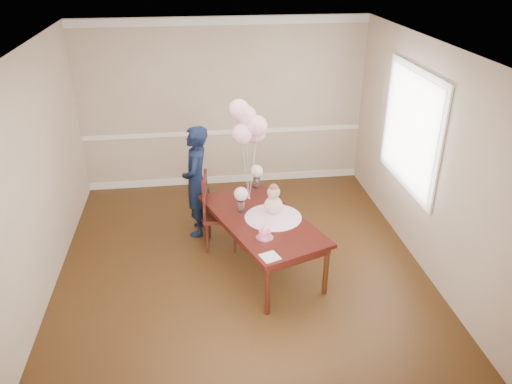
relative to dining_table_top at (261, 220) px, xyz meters
The scene contains 52 objects.
floor 0.71m from the dining_table_top, behind, with size 4.50×5.00×0.00m, color #321D0C.
ceiling 2.05m from the dining_table_top, behind, with size 4.50×5.00×0.02m, color white.
wall_back 2.60m from the dining_table_top, 95.80° to the left, with size 4.50×0.02×2.70m, color tan.
wall_front 2.62m from the dining_table_top, 95.75° to the right, with size 4.50×0.02×2.70m, color tan.
wall_left 2.60m from the dining_table_top, behind, with size 0.02×5.00×2.70m, color tan.
wall_right 2.11m from the dining_table_top, ahead, with size 0.02×5.00×2.70m, color tan.
chair_rail_trim 2.50m from the dining_table_top, 95.82° to the left, with size 4.50×0.02×0.07m, color white.
crown_molding 3.18m from the dining_table_top, 95.82° to the left, with size 4.50×0.02×0.12m, color white.
baseboard_trim 2.56m from the dining_table_top, 95.82° to the left, with size 4.50×0.02×0.12m, color white.
window_frame 2.22m from the dining_table_top, 13.93° to the left, with size 0.02×1.66×1.56m, color white.
window_blinds 2.20m from the dining_table_top, 14.06° to the left, with size 0.01×1.50×1.40m, color silver.
dining_table_top is the anchor object (origin of this frame).
table_apron 0.07m from the dining_table_top, ahead, with size 0.82×1.73×0.09m, color black.
table_leg_fl 0.98m from the dining_table_top, 93.97° to the right, with size 0.06×0.06×0.64m, color black.
table_leg_fr 0.98m from the dining_table_top, 44.90° to the right, with size 0.06×0.06×0.64m, color black.
table_leg_bl 0.98m from the dining_table_top, 135.10° to the left, with size 0.06×0.06×0.64m, color black.
table_leg_br 0.98m from the dining_table_top, 86.03° to the left, with size 0.06×0.06×0.64m, color black.
baby_skirt 0.16m from the dining_table_top, ahead, with size 0.69×0.69×0.09m, color #FBB9E3.
baby_torso 0.24m from the dining_table_top, ahead, with size 0.22×0.22×0.22m, color pink.
baby_head 0.39m from the dining_table_top, ahead, with size 0.16×0.16×0.16m, color tan.
baby_hair 0.44m from the dining_table_top, ahead, with size 0.11×0.11×0.11m, color brown.
cake_platter 0.45m from the dining_table_top, 93.40° to the right, with size 0.20×0.20×0.01m, color silver.
birthday_cake 0.46m from the dining_table_top, 93.40° to the right, with size 0.14×0.14×0.09m, color #F34C7F.
cake_flower_a 0.47m from the dining_table_top, 93.40° to the right, with size 0.03×0.03×0.03m, color white.
cake_flower_b 0.44m from the dining_table_top, 91.01° to the right, with size 0.03×0.03×0.03m, color white.
rose_vase_near 0.32m from the dining_table_top, 137.13° to the left, with size 0.09×0.09×0.15m, color silver.
roses_near 0.40m from the dining_table_top, 137.13° to the left, with size 0.17×0.17×0.17m, color beige.
rose_vase_far 0.85m from the dining_table_top, 86.48° to the left, with size 0.09×0.09×0.15m, color silver.
roses_far 0.89m from the dining_table_top, 86.48° to the left, with size 0.17×0.17×0.17m, color #F8D0DB.
napkin 0.84m from the dining_table_top, 91.82° to the right, with size 0.18×0.18×0.01m, color silver.
balloon_weight 0.51m from the dining_table_top, 100.26° to the left, with size 0.04×0.04×0.02m, color silver.
balloon_a 1.06m from the dining_table_top, 110.56° to the left, with size 0.26×0.26×0.26m, color #F4ADC8.
balloon_b 1.14m from the dining_table_top, 88.76° to the left, with size 0.26×0.26×0.26m, color #F9B0C1.
balloon_c 1.27m from the dining_table_top, 100.10° to the left, with size 0.26×0.26×0.26m, color #F8AFC5.
balloon_d 1.35m from the dining_table_top, 108.85° to the left, with size 0.26×0.26×0.26m, color #FFB4D7.
balloon_e 1.08m from the dining_table_top, 88.92° to the left, with size 0.26×0.26×0.26m, color #DA9AA6.
balloon_ribbon_a 0.65m from the dining_table_top, 105.37° to the left, with size 0.00×0.00×0.77m, color white.
balloon_ribbon_b 0.68m from the dining_table_top, 94.62° to the left, with size 0.00×0.00×0.86m, color white.
balloon_ribbon_c 0.75m from the dining_table_top, 100.18° to the left, with size 0.00×0.00×0.95m, color silver.
balloon_ribbon_d 0.79m from the dining_table_top, 104.95° to the left, with size 0.00×0.00×1.04m, color silver.
balloon_ribbon_e 0.68m from the dining_table_top, 94.04° to the left, with size 0.00×0.00×0.72m, color silver.
dining_chair_seat 0.73m from the dining_table_top, 130.16° to the left, with size 0.45×0.45×0.05m, color #3D1610.
chair_leg_fl 0.88m from the dining_table_top, 150.19° to the left, with size 0.04×0.04×0.44m, color #3C1710.
chair_leg_fr 0.63m from the dining_table_top, 131.38° to the left, with size 0.04×0.04×0.44m, color #3D1510.
chair_leg_bl 1.06m from the dining_table_top, 129.60° to the left, with size 0.04×0.04×0.44m, color black.
chair_leg_br 0.86m from the dining_table_top, 109.64° to the left, with size 0.04×0.04×0.44m, color #34120E.
chair_back_post_l 0.78m from the dining_table_top, 150.77° to the left, with size 0.04×0.04×0.57m, color #34120E.
chair_back_post_r 0.98m from the dining_table_top, 130.43° to the left, with size 0.04×0.04×0.57m, color #37190F.
chair_slat_low 0.86m from the dining_table_top, 139.42° to the left, with size 0.03×0.41×0.05m, color #3A1E0F.
chair_slat_mid 0.87m from the dining_table_top, 139.42° to the left, with size 0.03×0.41×0.05m, color #3D1810.
chair_slat_top 0.91m from the dining_table_top, 139.42° to the left, with size 0.03×0.41×0.05m, color #38120F.
woman 1.20m from the dining_table_top, 129.16° to the left, with size 0.57×0.38×1.56m, color black.
Camera 1 is at (-0.49, -5.17, 3.68)m, focal length 35.00 mm.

